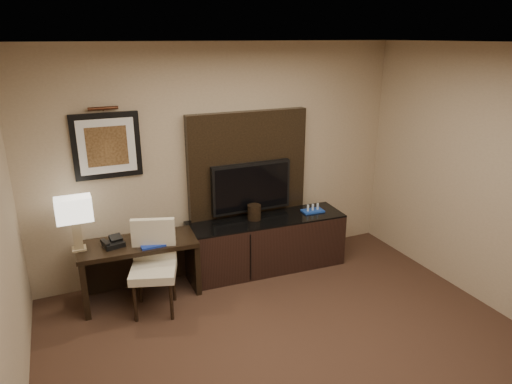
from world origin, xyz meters
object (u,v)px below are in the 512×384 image
tv (251,187)px  table_lamp (76,223)px  desk (140,270)px  credenza (266,243)px  ice_bucket (254,212)px  minibar_tray (313,208)px  desk_chair (153,271)px  desk_phone (113,242)px

tv → table_lamp: bearing=-174.9°
desk → credenza: same height
ice_bucket → minibar_tray: 0.78m
desk → desk_chair: desk_chair is taller
minibar_tray → desk_phone: bearing=-179.4°
table_lamp → ice_bucket: table_lamp is taller
credenza → desk_phone: size_ratio=9.77×
desk_chair → ice_bucket: (1.32, 0.43, 0.28)m
ice_bucket → minibar_tray: bearing=-4.8°
tv → desk_chair: bearing=-156.6°
desk → tv: (1.43, 0.24, 0.69)m
desk_phone → ice_bucket: 1.65m
tv → minibar_tray: size_ratio=3.73×
desk_chair → tv: bearing=41.4°
credenza → tv: size_ratio=1.92×
desk → credenza: (1.55, 0.05, -0.00)m
table_lamp → ice_bucket: (1.98, 0.03, -0.21)m
table_lamp → minibar_tray: table_lamp is taller
desk_phone → table_lamp: bearing=156.1°
desk_chair → desk_phone: desk_chair is taller
desk_chair → desk_phone: 0.53m
desk → desk_phone: bearing=-176.6°
desk_chair → table_lamp: size_ratio=1.58×
credenza → tv: bearing=125.1°
credenza → desk_chair: bearing=-162.0°
desk_phone → desk: bearing=-13.4°
ice_bucket → desk: bearing=-176.4°
desk → credenza: 1.55m
table_lamp → desk_chair: bearing=-31.1°
tv → minibar_tray: tv is taller
table_lamp → ice_bucket: 1.99m
credenza → table_lamp: bearing=-177.3°
credenza → tv: (-0.12, 0.19, 0.69)m
desk → minibar_tray: minibar_tray is taller
table_lamp → desk_phone: 0.42m
tv → ice_bucket: size_ratio=5.50×
desk_phone → ice_bucket: bearing=-10.4°
ice_bucket → credenza: bearing=-14.3°
minibar_tray → ice_bucket: bearing=175.2°
desk_chair → minibar_tray: desk_chair is taller
desk_chair → ice_bucket: desk_chair is taller
desk_chair → table_lamp: table_lamp is taller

